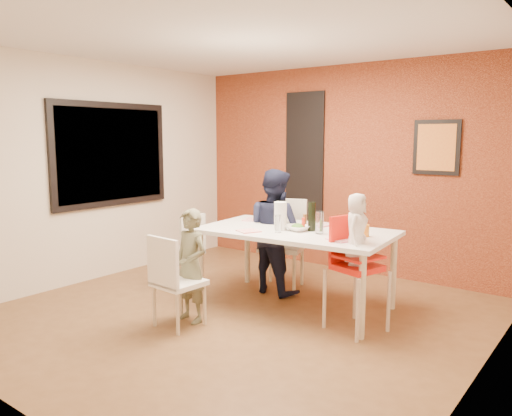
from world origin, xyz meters
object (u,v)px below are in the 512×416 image
Objects in this scene: wine_bottle at (312,217)px; chair_far at (284,238)px; child_near at (191,266)px; child_far at (274,231)px; dining_table at (296,236)px; chair_left at (186,247)px; toddler at (356,229)px; chair_near at (172,277)px; paper_towel_roll at (280,216)px; high_chair at (353,262)px.

chair_far is at bearing 143.77° from wine_bottle.
child_far is (0.11, 1.24, 0.16)m from child_near.
dining_table is 1.98× the size of chair_far.
chair_left is 1.34× the size of toddler.
wine_bottle is at bearing -117.36° from chair_near.
child_near reaches higher than chair_left.
child_near is at bearing -126.15° from wine_bottle.
dining_table is 0.54m from child_far.
high_chair is at bearing -5.84° from paper_towel_roll.
chair_left is at bearing -170.49° from wine_bottle.
paper_towel_roll is at bearing -152.17° from wine_bottle.
child_near is 0.78× the size of child_far.
paper_towel_roll reaches higher than chair_left.
wine_bottle is at bearing 59.14° from child_near.
toddler is 0.91m from paper_towel_roll.
child_near is at bearing -120.49° from dining_table.
wine_bottle is (0.66, -0.48, 0.39)m from chair_far.
toddler reaches higher than child_near.
child_far is at bearing -90.91° from chair_near.
high_chair is (2.14, 0.02, 0.14)m from chair_left.
wine_bottle reaches higher than paper_towel_roll.
toddler reaches higher than high_chair.
child_near is (-0.57, -0.97, -0.20)m from dining_table.
chair_near is 1.50m from child_far.
high_chair is at bearing 165.07° from child_far.
child_far is at bearing 149.35° from dining_table.
chair_far is at bearing 133.39° from dining_table.
dining_table is at bearing -65.71° from chair_far.
chair_left is 0.62× the size of child_far.
child_near is (0.81, -0.75, 0.06)m from chair_left.
child_far is 0.58m from paper_towel_roll.
chair_far is 1.59× the size of toddler.
chair_far is 1.45m from high_chair.
toddler reaches higher than wine_bottle.
child_far reaches higher than chair_left.
wine_bottle is at bearing 57.55° from toddler.
toddler is at bearing 88.82° from chair_left.
chair_left is 3.00× the size of paper_towel_roll.
paper_towel_roll reaches higher than chair_far.
wine_bottle is (0.17, 0.04, 0.22)m from dining_table.
child_far is at bearing 58.42° from toddler.
chair_far is 0.91m from wine_bottle.
chair_left is at bearing -47.46° from chair_near.
toddler reaches higher than dining_table.
child_far reaches higher than paper_towel_roll.
wine_bottle is at bearing 165.80° from child_far.
toddler is (1.28, -0.74, 0.37)m from chair_far.
wine_bottle is at bearing 84.68° from high_chair.
high_chair reaches higher than dining_table.
chair_far reaches higher than chair_near.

